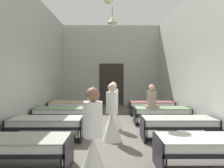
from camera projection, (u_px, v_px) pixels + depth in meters
name	position (u px, v px, depth m)	size (l,w,h in m)	color
ground_plane	(112.00, 132.00, 6.78)	(6.13, 12.98, 0.10)	#59544C
room_shell	(112.00, 58.00, 7.94)	(5.93, 12.58, 4.60)	#B2B7AD
bed_left_row_0	(16.00, 145.00, 3.91)	(1.90, 0.84, 0.57)	black
bed_right_row_0	(211.00, 145.00, 3.93)	(1.90, 0.84, 0.57)	black
bed_left_row_1	(47.00, 123.00, 5.80)	(1.90, 0.84, 0.57)	black
bed_right_row_1	(178.00, 123.00, 5.83)	(1.90, 0.84, 0.57)	black
bed_left_row_2	(62.00, 111.00, 7.70)	(1.90, 0.84, 0.57)	black
bed_right_row_2	(161.00, 111.00, 7.73)	(1.90, 0.84, 0.57)	black
bed_left_row_3	(72.00, 105.00, 9.60)	(1.90, 0.84, 0.57)	black
bed_right_row_3	(151.00, 105.00, 9.62)	(1.90, 0.84, 0.57)	black
nurse_near_aisle	(93.00, 148.00, 3.48)	(0.52, 0.52, 1.49)	white
nurse_mid_aisle	(112.00, 120.00, 5.69)	(0.52, 0.52, 1.49)	white
nurse_far_aisle	(113.00, 112.00, 7.08)	(0.52, 0.52, 1.49)	white
patient_seated_primary	(152.00, 99.00, 7.67)	(0.44, 0.44, 0.80)	gray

